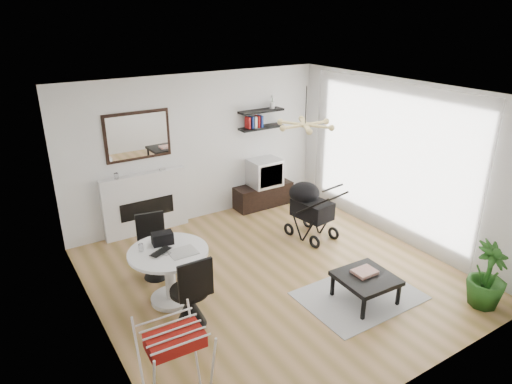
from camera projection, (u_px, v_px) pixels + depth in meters
floor at (275, 275)px, 6.84m from camera, size 5.00×5.00×0.00m
ceiling at (278, 94)px, 5.83m from camera, size 5.00×5.00×0.00m
wall_back at (198, 149)px, 8.29m from camera, size 5.00×0.00×5.00m
wall_left at (93, 237)px, 5.10m from camera, size 0.00×5.00×5.00m
wall_right at (400, 162)px, 7.58m from camera, size 0.00×5.00×5.00m
sheer_curtain at (387, 160)px, 7.68m from camera, size 0.04×3.60×2.60m
fireplace at (145, 196)px, 7.94m from camera, size 1.50×0.17×2.16m
shelf_lower at (261, 127)px, 8.73m from camera, size 0.90×0.25×0.04m
shelf_upper at (261, 111)px, 8.62m from camera, size 0.90×0.25×0.04m
pendant_lamp at (305, 125)px, 6.62m from camera, size 0.90×0.90×0.10m
tv_console at (263, 195)px, 9.18m from camera, size 1.20×0.42×0.45m
crt_tv at (264, 172)px, 9.00m from camera, size 0.61×0.53×0.53m
dining_table at (169, 268)px, 6.07m from camera, size 1.06×1.06×0.77m
laptop at (163, 253)px, 5.88m from camera, size 0.37×0.32×0.02m
black_bag at (162, 238)px, 6.11m from camera, size 0.30×0.20×0.17m
newspaper at (183, 252)px, 5.92m from camera, size 0.35×0.29×0.01m
drinking_glass at (141, 247)px, 5.94m from camera, size 0.06×0.06×0.10m
chair_far at (155, 258)px, 6.72m from camera, size 0.47×0.49×0.96m
chair_near at (191, 304)px, 5.65m from camera, size 0.48×0.48×1.01m
drying_rack at (176, 365)px, 4.45m from camera, size 0.64×0.60×0.93m
stroller at (309, 211)px, 7.88m from camera, size 0.65×0.92×1.07m
rug at (359, 296)px, 6.35m from camera, size 1.62×1.17×0.01m
coffee_table at (366, 279)px, 6.13m from camera, size 0.75×0.75×0.37m
magazines at (365, 272)px, 6.18m from camera, size 0.31×0.25×0.04m
potted_plant at (488, 276)px, 6.00m from camera, size 0.56×0.56×0.91m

